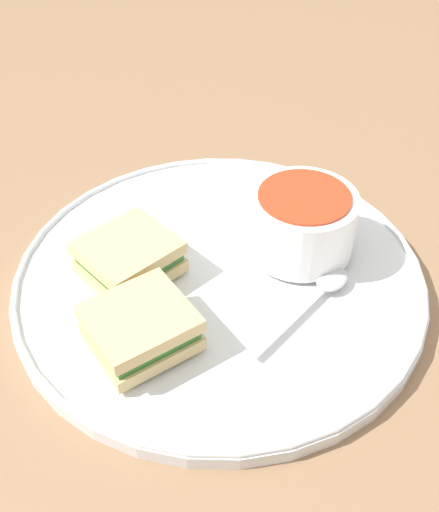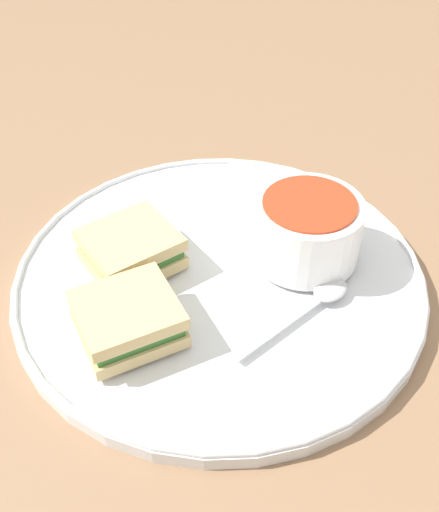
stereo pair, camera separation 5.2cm
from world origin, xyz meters
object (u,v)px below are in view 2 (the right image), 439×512
object	(u,v)px
spoon	(322,296)
sandwich_half_near	(131,249)
sandwich_half_far	(128,319)
soup_bowl	(307,229)

from	to	relation	value
spoon	sandwich_half_near	world-z (taller)	sandwich_half_near
spoon	sandwich_half_near	distance (m)	0.17
sandwich_half_far	soup_bowl	bearing A→B (deg)	-65.62
soup_bowl	sandwich_half_far	bearing A→B (deg)	114.38
sandwich_half_near	sandwich_half_far	bearing A→B (deg)	176.90
spoon	soup_bowl	bearing A→B (deg)	57.44
spoon	sandwich_half_near	xyz separation A→B (m)	(0.07, 0.16, 0.01)
soup_bowl	spoon	bearing A→B (deg)	-178.96
sandwich_half_far	spoon	bearing A→B (deg)	-84.94
sandwich_half_near	sandwich_half_far	xyz separation A→B (m)	(-0.08, 0.00, 0.00)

